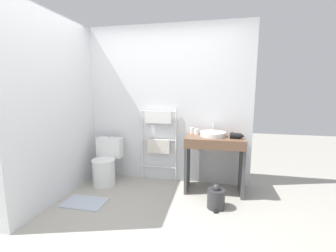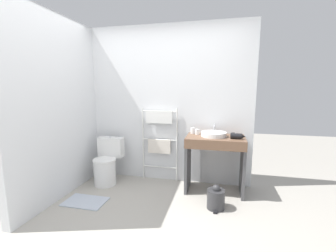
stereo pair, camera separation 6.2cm
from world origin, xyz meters
name	(u,v)px [view 2 (the right image)]	position (x,y,z in m)	size (l,w,h in m)	color
ground_plane	(134,230)	(0.00, 0.00, 0.00)	(12.00, 12.00, 0.00)	#A8A399
wall_back	(166,105)	(0.00, 1.51, 1.26)	(2.76, 0.12, 2.52)	silver
wall_side	(65,107)	(-1.32, 0.72, 1.26)	(0.12, 2.15, 2.52)	silver
toilet	(107,164)	(-0.89, 1.09, 0.32)	(0.42, 0.50, 0.74)	white
towel_radiator	(159,135)	(-0.09, 1.40, 0.78)	(0.60, 0.06, 1.21)	white
vanity_counter	(215,156)	(0.82, 1.16, 0.56)	(0.83, 0.53, 0.84)	brown
sink_basin	(214,134)	(0.79, 1.18, 0.87)	(0.37, 0.37, 0.06)	white
faucet	(214,128)	(0.79, 1.38, 0.93)	(0.02, 0.10, 0.15)	silver
cup_near_wall	(193,131)	(0.47, 1.32, 0.88)	(0.07, 0.07, 0.09)	white
cup_near_edge	(197,132)	(0.54, 1.27, 0.88)	(0.07, 0.07, 0.08)	white
hair_dryer	(237,136)	(1.11, 1.10, 0.88)	(0.20, 0.16, 0.08)	black
trash_bin	(216,198)	(0.86, 0.67, 0.14)	(0.23, 0.26, 0.32)	#333335
bath_mat	(85,202)	(-0.87, 0.43, 0.01)	(0.56, 0.36, 0.01)	#B2BCCC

